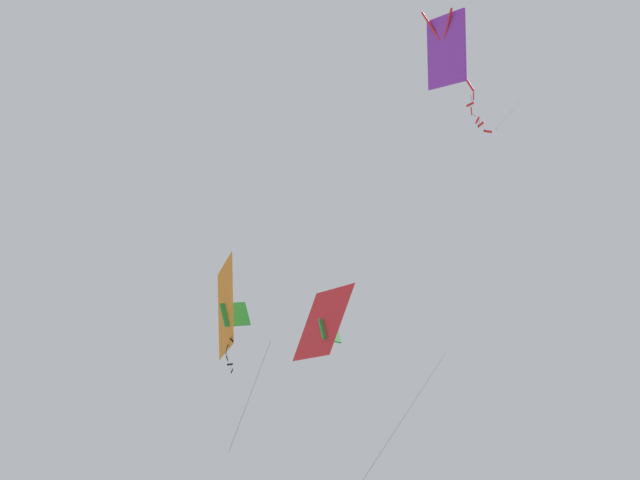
% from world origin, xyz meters
% --- Properties ---
extents(kite_delta_near_right, '(2.03, 3.38, 7.50)m').
position_xyz_m(kite_delta_near_right, '(4.47, -6.17, 39.62)').
color(kite_delta_near_right, orange).
extents(kite_diamond_low_drifter, '(2.17, 2.07, 5.70)m').
position_xyz_m(kite_diamond_low_drifter, '(-2.43, 3.64, 36.88)').
color(kite_diamond_low_drifter, purple).
extents(kite_delta_mid_left, '(3.73, 3.77, 8.15)m').
position_xyz_m(kite_delta_mid_left, '(1.04, -2.63, 34.93)').
color(kite_delta_mid_left, red).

